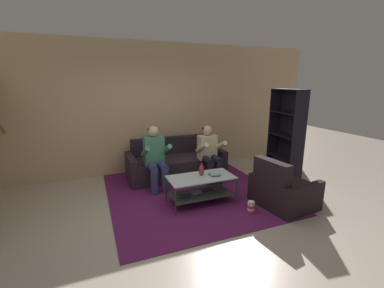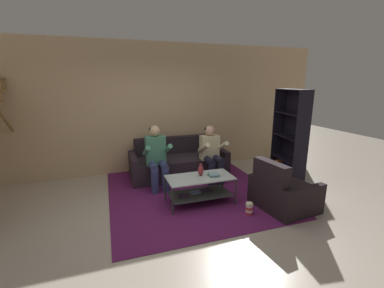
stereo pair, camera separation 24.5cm
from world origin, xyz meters
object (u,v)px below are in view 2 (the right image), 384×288
Objects in this scene: person_seated_right at (211,151)px; person_seated_left at (157,155)px; vase at (201,170)px; couch at (178,163)px; book_stack at (214,174)px; popcorn_tub at (249,208)px; coffee_table at (199,186)px; armchair at (283,193)px; bookshelf at (289,143)px.

person_seated_left is at bearing 179.70° from person_seated_right.
couch is at bearing 90.70° from vase.
book_stack is 0.80m from popcorn_tub.
armchair is (1.24, -0.60, -0.05)m from coffee_table.
person_seated_right is at bearing -0.30° from person_seated_left.
vase is 1.01× the size of popcorn_tub.
person_seated_right is at bearing 113.01° from armchair.
book_stack is at bearing 121.37° from popcorn_tub.
armchair is (0.64, -1.50, -0.37)m from person_seated_right.
couch reaches higher than coffee_table.
couch is 2.40m from bookshelf.
book_stack is 0.10× the size of bookshelf.
couch is 0.85m from person_seated_right.
popcorn_tub is at bearing -52.69° from person_seated_left.
coffee_table is 0.27m from vase.
coffee_table is at bearing 134.82° from popcorn_tub.
armchair is at bearing -66.99° from person_seated_right.
couch is at bearing 41.99° from person_seated_left.
book_stack is at bearing -49.32° from person_seated_left.
popcorn_tub is (0.61, -0.62, -0.21)m from coffee_table.
person_seated_right is 0.61× the size of bookshelf.
person_seated_right is 1.13m from coffee_table.
bookshelf is 1.97m from popcorn_tub.
bookshelf is (2.68, -0.49, 0.14)m from person_seated_left.
popcorn_tub is at bearing -89.44° from person_seated_right.
person_seated_left is 5.97× the size of popcorn_tub.
bookshelf reaches higher than book_stack.
couch is at bearing 154.56° from bookshelf.
bookshelf reaches higher than vase.
person_seated_left is 2.73m from bookshelf.
person_seated_right is at bearing 162.59° from bookshelf.
popcorn_tub is at bearing -145.79° from bookshelf.
couch is 1.48m from book_stack.
person_seated_left is 1.24m from book_stack.
person_seated_right is 1.61m from popcorn_tub.
person_seated_right is 1.62m from bookshelf.
coffee_table is at bearing 154.06° from armchair.
bookshelf is (1.89, 0.44, 0.31)m from book_stack.
coffee_table is (0.55, -0.91, -0.35)m from person_seated_left.
couch is at bearing 98.88° from book_stack.
book_stack is (0.25, -0.02, 0.18)m from coffee_table.
popcorn_tub is at bearing -58.63° from book_stack.
vase is at bearing 55.06° from coffee_table.
couch is 10.67× the size of book_stack.
bookshelf is at bearing 48.60° from armchair.
bookshelf is at bearing 11.12° from coffee_table.
vase is (-0.56, -0.84, -0.06)m from person_seated_right.
book_stack is (0.23, -1.45, 0.22)m from couch.
vase is at bearing 151.11° from armchair.
person_seated_left is (-0.57, -0.52, 0.39)m from couch.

